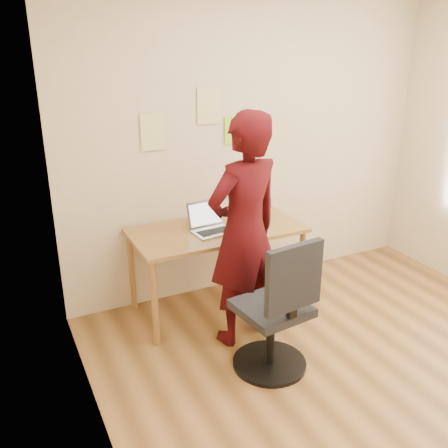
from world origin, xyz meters
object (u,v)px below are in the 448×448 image
laptop (210,225)px  person (244,232)px  office_chair (277,317)px  phone (253,232)px  desk (217,238)px

laptop → person: size_ratio=0.19×
office_chair → phone: bearing=67.1°
laptop → office_chair: office_chair is taller
laptop → person: bearing=-86.4°
office_chair → person: bearing=83.8°
desk → office_chair: bearing=-89.8°
desk → person: 0.53m
desk → laptop: size_ratio=4.13×
office_chair → desk: bearing=83.5°
desk → phone: phone is taller
phone → office_chair: bearing=-108.3°
laptop → phone: size_ratio=2.99×
laptop → phone: bearing=-37.4°
phone → laptop: bearing=145.5°
office_chair → person: size_ratio=0.58×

